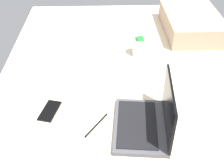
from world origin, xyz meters
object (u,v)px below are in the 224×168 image
laptop (148,120)px  snack_cup (140,47)px  pillow (192,23)px  cell_phone (50,111)px

laptop → snack_cup: (-60.89, 3.15, 1.39)cm
laptop → pillow: (-90.42, 41.85, 2.09)cm
laptop → cell_phone: bearing=-99.4°
cell_phone → pillow: pillow is taller
laptop → snack_cup: size_ratio=2.56×
laptop → snack_cup: 60.99cm
laptop → snack_cup: bearing=-177.5°
snack_cup → pillow: 48.69cm
laptop → cell_phone: 46.25cm
pillow → snack_cup: bearing=-52.7°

